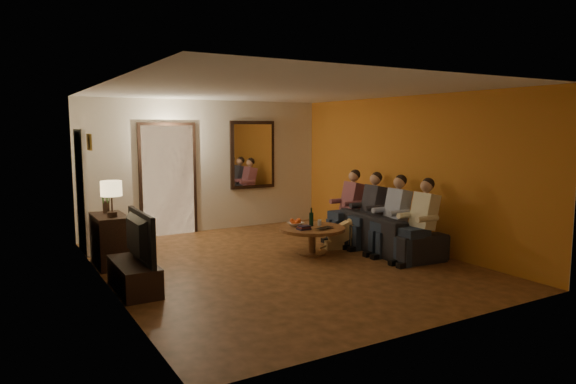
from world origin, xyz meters
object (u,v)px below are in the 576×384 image
sofa (386,232)px  table_lamp (112,199)px  dog (340,233)px  laptop (327,229)px  person_a (421,224)px  tv (132,237)px  person_d (349,208)px  tv_stand (134,276)px  bowl (296,224)px  person_c (371,213)px  person_b (394,218)px  dresser (110,240)px  wine_bottle (311,217)px  coffee_table (312,241)px

sofa → table_lamp: bearing=81.4°
dog → laptop: bearing=-127.9°
person_a → dog: 1.50m
tv → dog: bearing=-81.6°
tv → person_d: bearing=-76.9°
table_lamp → tv_stand: table_lamp is taller
person_a → bowl: (-1.33, 1.50, -0.12)m
table_lamp → person_c: bearing=-11.2°
tv → person_b: 4.13m
table_lamp → person_d: bearing=-3.0°
person_c → bowl: 1.37m
person_b → dog: 0.98m
dresser → sofa: 4.43m
person_b → tv: bearing=176.7°
laptop → person_a: bearing=-61.2°
laptop → bowl: bearing=101.8°
dresser → tv_stand: size_ratio=0.78×
person_b → person_d: 1.20m
bowl → dresser: bearing=165.3°
table_lamp → wine_bottle: size_ratio=1.74×
person_b → coffee_table: size_ratio=1.11×
wine_bottle → dog: bearing=-1.4°
person_c → person_d: (0.00, 0.60, 0.00)m
sofa → person_d: 0.95m
tv → person_c: size_ratio=0.93×
person_d → bowl: bearing=-167.3°
person_a → tv: bearing=168.5°
dresser → person_a: bearing=-28.5°
bowl → wine_bottle: bearing=-27.6°
person_c → laptop: size_ratio=3.65×
dog → person_c: bearing=-0.5°
tv_stand → person_d: person_d is taller
bowl → laptop: bearing=-60.8°
table_lamp → wine_bottle: 3.12m
person_b → coffee_table: person_b is taller
table_lamp → person_a: size_ratio=0.45×
tv_stand → laptop: size_ratio=3.38×
sofa → coffee_table: bearing=79.2°
dresser → dog: size_ratio=1.54×
person_c → wine_bottle: 1.11m
person_c → dog: size_ratio=2.14×
person_c → dog: (-0.52, 0.17, -0.32)m
coffee_table → laptop: 0.38m
dog → wine_bottle: (-0.58, 0.01, 0.32)m
person_c → person_d: bearing=90.0°
table_lamp → tv_stand: (0.00, -1.18, -0.85)m
tv → table_lamp: bearing=0.0°
person_d → sofa: bearing=-83.7°
tv_stand → coffee_table: (2.98, 0.44, 0.04)m
sofa → bowl: sofa is taller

